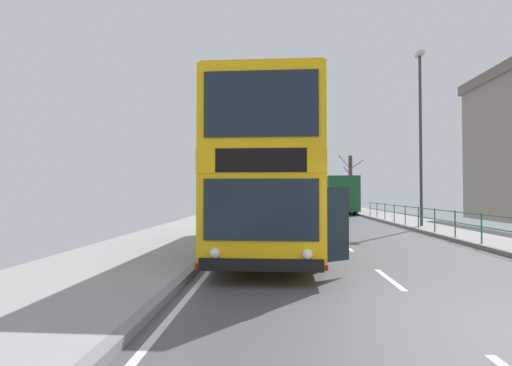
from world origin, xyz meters
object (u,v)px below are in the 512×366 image
Objects in this scene: background_bus_far_lane at (335,194)px; street_lamp_far_side at (420,126)px; double_decker_bus_main at (270,177)px; bare_tree_far_00 at (350,181)px.

street_lamp_far_side is at bearing -82.56° from background_bus_far_lane.
double_decker_bus_main is 11.09m from street_lamp_far_side.
street_lamp_far_side is (7.61, 7.53, 2.88)m from double_decker_bus_main.
double_decker_bus_main is 1.16× the size of street_lamp_far_side.
background_bus_far_lane is at bearing -110.41° from bare_tree_far_00.
street_lamp_far_side is (1.99, -15.25, 3.49)m from background_bus_far_lane.
double_decker_bus_main is 23.48m from background_bus_far_lane.
street_lamp_far_side is at bearing -92.37° from bare_tree_far_00.
background_bus_far_lane is 1.08× the size of street_lamp_far_side.
street_lamp_far_side reaches higher than background_bus_far_lane.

